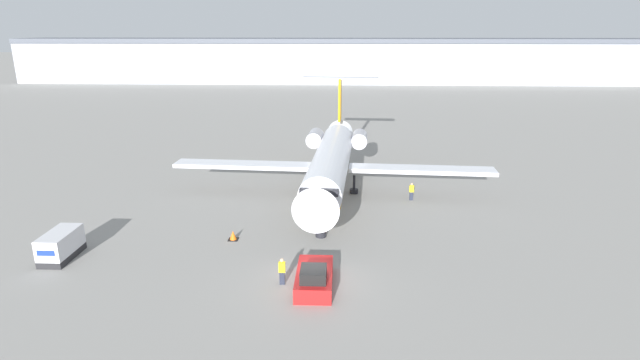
{
  "coord_description": "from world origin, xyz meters",
  "views": [
    {
      "loc": [
        1.61,
        -27.05,
        15.03
      ],
      "look_at": [
        0.0,
        11.08,
        3.39
      ],
      "focal_mm": 28.0,
      "sensor_mm": 36.0,
      "label": 1
    }
  ],
  "objects_px": {
    "worker_by_wing": "(411,191)",
    "airplane_main": "(331,160)",
    "traffic_cone_left": "(233,236)",
    "luggage_cart": "(61,245)",
    "worker_near_tug": "(282,271)",
    "pushback_tug": "(314,277)"
  },
  "relations": [
    {
      "from": "airplane_main",
      "to": "traffic_cone_left",
      "type": "xyz_separation_m",
      "value": [
        -7.06,
        -10.69,
        -3.08
      ]
    },
    {
      "from": "luggage_cart",
      "to": "worker_near_tug",
      "type": "bearing_deg",
      "value": -10.92
    },
    {
      "from": "pushback_tug",
      "to": "luggage_cart",
      "type": "distance_m",
      "value": 17.67
    },
    {
      "from": "worker_by_wing",
      "to": "airplane_main",
      "type": "bearing_deg",
      "value": 171.19
    },
    {
      "from": "luggage_cart",
      "to": "worker_by_wing",
      "type": "relative_size",
      "value": 2.16
    },
    {
      "from": "pushback_tug",
      "to": "traffic_cone_left",
      "type": "relative_size",
      "value": 6.45
    },
    {
      "from": "luggage_cart",
      "to": "worker_by_wing",
      "type": "distance_m",
      "value": 28.56
    },
    {
      "from": "airplane_main",
      "to": "worker_near_tug",
      "type": "relative_size",
      "value": 17.4
    },
    {
      "from": "traffic_cone_left",
      "to": "luggage_cart",
      "type": "bearing_deg",
      "value": -162.14
    },
    {
      "from": "luggage_cart",
      "to": "worker_near_tug",
      "type": "distance_m",
      "value": 15.69
    },
    {
      "from": "worker_by_wing",
      "to": "traffic_cone_left",
      "type": "xyz_separation_m",
      "value": [
        -14.37,
        -9.55,
        -0.51
      ]
    },
    {
      "from": "pushback_tug",
      "to": "worker_near_tug",
      "type": "distance_m",
      "value": 2.01
    },
    {
      "from": "pushback_tug",
      "to": "traffic_cone_left",
      "type": "xyz_separation_m",
      "value": [
        -6.39,
        6.71,
        -0.26
      ]
    },
    {
      "from": "pushback_tug",
      "to": "luggage_cart",
      "type": "bearing_deg",
      "value": 169.7
    },
    {
      "from": "luggage_cart",
      "to": "traffic_cone_left",
      "type": "bearing_deg",
      "value": 17.86
    },
    {
      "from": "pushback_tug",
      "to": "worker_near_tug",
      "type": "relative_size",
      "value": 2.72
    },
    {
      "from": "airplane_main",
      "to": "worker_by_wing",
      "type": "distance_m",
      "value": 7.84
    },
    {
      "from": "pushback_tug",
      "to": "airplane_main",
      "type": "bearing_deg",
      "value": 87.79
    },
    {
      "from": "worker_by_wing",
      "to": "traffic_cone_left",
      "type": "bearing_deg",
      "value": -146.39
    },
    {
      "from": "luggage_cart",
      "to": "worker_near_tug",
      "type": "xyz_separation_m",
      "value": [
        15.41,
        -2.97,
        -0.05
      ]
    },
    {
      "from": "luggage_cart",
      "to": "worker_near_tug",
      "type": "height_order",
      "value": "luggage_cart"
    },
    {
      "from": "airplane_main",
      "to": "pushback_tug",
      "type": "bearing_deg",
      "value": -92.21
    }
  ]
}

